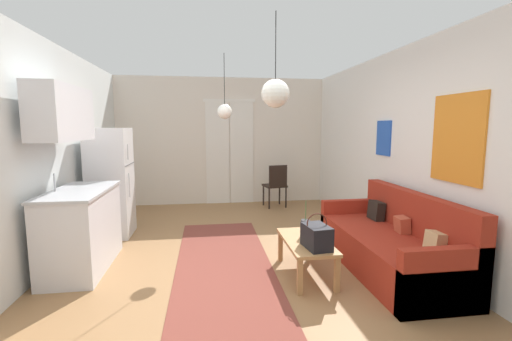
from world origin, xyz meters
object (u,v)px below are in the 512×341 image
bamboo_vase (305,228)px  pendant_lamp_far (225,111)px  coffee_table (306,245)px  handbag (317,236)px  pendant_lamp_near (275,93)px  refrigerator (111,182)px  accent_chair (276,183)px  couch (393,246)px

bamboo_vase → pendant_lamp_far: pendant_lamp_far is taller
coffee_table → handbag: 0.31m
pendant_lamp_near → refrigerator: bearing=133.0°
handbag → bamboo_vase: bearing=91.2°
handbag → pendant_lamp_far: size_ratio=0.40×
refrigerator → accent_chair: bearing=26.8°
couch → pendant_lamp_near: pendant_lamp_near is taller
handbag → pendant_lamp_near: (-0.47, -0.15, 1.41)m
handbag → pendant_lamp_far: pendant_lamp_far is taller
couch → accent_chair: couch is taller
couch → refrigerator: refrigerator is taller
bamboo_vase → accent_chair: size_ratio=0.48×
handbag → refrigerator: size_ratio=0.23×
handbag → refrigerator: (-2.51, 2.04, 0.29)m
pendant_lamp_far → coffee_table: bearing=-60.5°
accent_chair → coffee_table: bearing=74.1°
refrigerator → pendant_lamp_near: 3.20m
coffee_table → refrigerator: (-2.48, 1.78, 0.46)m
couch → refrigerator: size_ratio=1.27×
pendant_lamp_near → pendant_lamp_far: bearing=101.2°
handbag → couch: bearing=14.4°
handbag → refrigerator: 3.24m
handbag → accent_chair: bearing=85.3°
couch → coffee_table: 1.02m
couch → coffee_table: size_ratio=2.14×
accent_chair → pendant_lamp_far: bearing=47.8°
coffee_table → handbag: handbag is taller
bamboo_vase → coffee_table: bearing=-101.9°
refrigerator → pendant_lamp_near: pendant_lamp_near is taller
pendant_lamp_near → pendant_lamp_far: same height
refrigerator → bamboo_vase: bearing=-33.6°
couch → pendant_lamp_near: bearing=-164.4°
coffee_table → accent_chair: 3.21m
coffee_table → bamboo_vase: bamboo_vase is taller
accent_chair → pendant_lamp_near: 3.95m
bamboo_vase → handbag: bamboo_vase is taller
bamboo_vase → pendant_lamp_near: 1.59m
coffee_table → accent_chair: (0.32, 3.19, 0.15)m
pendant_lamp_far → pendant_lamp_near: bearing=-78.8°
coffee_table → handbag: size_ratio=2.62×
couch → coffee_table: (-1.02, 0.00, 0.06)m
coffee_table → pendant_lamp_near: 1.69m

